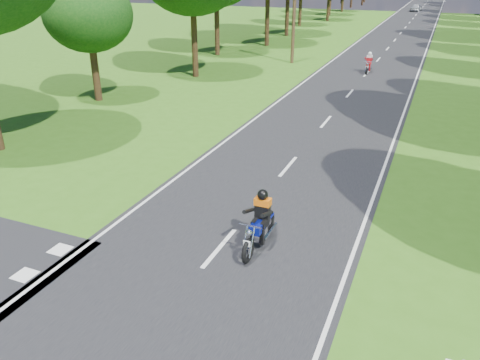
% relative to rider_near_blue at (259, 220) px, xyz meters
% --- Properties ---
extents(ground, '(160.00, 160.00, 0.00)m').
position_rel_rider_near_blue_xyz_m(ground, '(-0.93, -2.48, -0.81)').
color(ground, '#336216').
rests_on(ground, ground).
extents(main_road, '(7.00, 140.00, 0.02)m').
position_rel_rider_near_blue_xyz_m(main_road, '(-0.93, 47.52, -0.80)').
color(main_road, black).
rests_on(main_road, ground).
extents(road_markings, '(7.40, 140.00, 0.01)m').
position_rel_rider_near_blue_xyz_m(road_markings, '(-1.07, 45.64, -0.78)').
color(road_markings, silver).
rests_on(road_markings, main_road).
extents(telegraph_pole, '(1.20, 0.26, 8.00)m').
position_rel_rider_near_blue_xyz_m(telegraph_pole, '(-6.93, 25.52, 3.27)').
color(telegraph_pole, '#382616').
rests_on(telegraph_pole, ground).
extents(rider_near_blue, '(0.63, 1.89, 1.57)m').
position_rel_rider_near_blue_xyz_m(rider_near_blue, '(0.00, 0.00, 0.00)').
color(rider_near_blue, navy).
rests_on(rider_near_blue, main_road).
extents(rider_far_red, '(0.60, 1.71, 1.41)m').
position_rel_rider_near_blue_xyz_m(rider_far_red, '(-0.91, 23.95, -0.08)').
color(rider_far_red, '#B7110E').
rests_on(rider_far_red, main_road).
extents(distant_car, '(1.83, 3.78, 1.24)m').
position_rel_rider_near_blue_xyz_m(distant_car, '(-1.50, 78.38, -0.16)').
color(distant_car, '#AFB2B6').
rests_on(distant_car, main_road).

